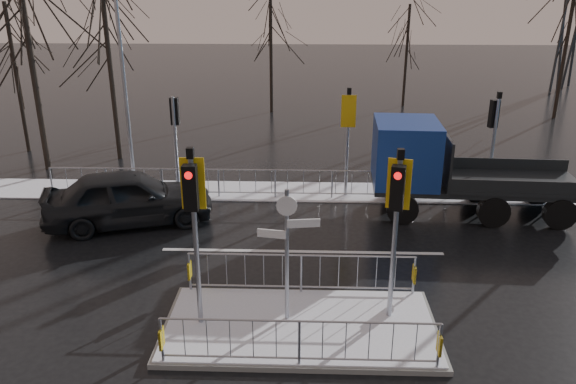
{
  "coord_description": "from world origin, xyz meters",
  "views": [
    {
      "loc": [
        0.1,
        -10.54,
        7.21
      ],
      "look_at": [
        -0.4,
        3.83,
        1.8
      ],
      "focal_mm": 35.0,
      "sensor_mm": 36.0,
      "label": 1
    }
  ],
  "objects_px": {
    "traffic_island": "(300,314)",
    "car_far_lane": "(129,197)",
    "street_lamp_left": "(124,63)",
    "flatbed_truck": "(434,165)"
  },
  "relations": [
    {
      "from": "traffic_island",
      "to": "flatbed_truck",
      "type": "distance_m",
      "value": 8.19
    },
    {
      "from": "traffic_island",
      "to": "car_far_lane",
      "type": "xyz_separation_m",
      "value": [
        -5.44,
        5.61,
        0.49
      ]
    },
    {
      "from": "car_far_lane",
      "to": "flatbed_truck",
      "type": "height_order",
      "value": "flatbed_truck"
    },
    {
      "from": "traffic_island",
      "to": "flatbed_truck",
      "type": "relative_size",
      "value": 0.89
    },
    {
      "from": "car_far_lane",
      "to": "flatbed_truck",
      "type": "xyz_separation_m",
      "value": [
        9.68,
        1.28,
        0.75
      ]
    },
    {
      "from": "car_far_lane",
      "to": "street_lamp_left",
      "type": "height_order",
      "value": "street_lamp_left"
    },
    {
      "from": "street_lamp_left",
      "to": "car_far_lane",
      "type": "bearing_deg",
      "value": -75.85
    },
    {
      "from": "car_far_lane",
      "to": "flatbed_truck",
      "type": "bearing_deg",
      "value": -99.87
    },
    {
      "from": "street_lamp_left",
      "to": "flatbed_truck",
      "type": "bearing_deg",
      "value": -13.69
    },
    {
      "from": "traffic_island",
      "to": "flatbed_truck",
      "type": "xyz_separation_m",
      "value": [
        4.24,
        6.89,
        1.24
      ]
    }
  ]
}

